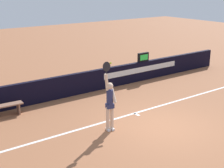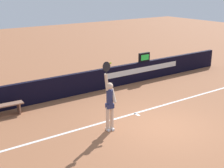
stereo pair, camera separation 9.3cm
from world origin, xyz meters
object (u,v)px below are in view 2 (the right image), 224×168
at_px(tennis_player, 110,102).
at_px(tennis_ball, 111,63).
at_px(speed_display, 144,57).
at_px(courtside_bench_near, 5,107).

xyz_separation_m(tennis_player, tennis_ball, (0.06, 0.03, 1.38)).
distance_m(speed_display, courtside_bench_near, 7.75).
height_order(tennis_ball, courtside_bench_near, tennis_ball).
relative_size(speed_display, tennis_ball, 9.56).
height_order(speed_display, tennis_player, tennis_player).
relative_size(speed_display, courtside_bench_near, 0.47).
bearing_deg(speed_display, tennis_ball, -141.16).
bearing_deg(tennis_player, speed_display, 38.70).
bearing_deg(speed_display, tennis_player, -141.30).
distance_m(speed_display, tennis_player, 6.48).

